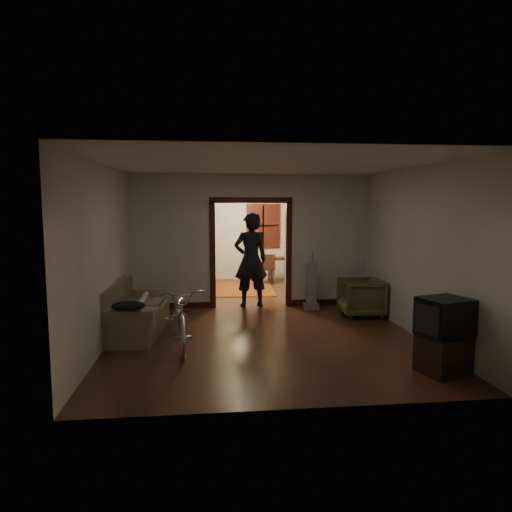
{
  "coord_description": "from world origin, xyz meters",
  "views": [
    {
      "loc": [
        -0.94,
        -8.84,
        2.2
      ],
      "look_at": [
        0.0,
        -0.3,
        1.2
      ],
      "focal_mm": 32.0,
      "sensor_mm": 36.0,
      "label": 1
    }
  ],
  "objects": [
    {
      "name": "rolled_paper",
      "position": [
        -2.05,
        -0.83,
        0.53
      ],
      "size": [
        0.11,
        0.86,
        0.11
      ],
      "primitive_type": "cylinder",
      "rotation": [
        1.57,
        0.0,
        0.0
      ],
      "color": "beige",
      "rests_on": "sofa"
    },
    {
      "name": "locker",
      "position": [
        -1.35,
        3.74,
        0.89
      ],
      "size": [
        0.91,
        0.53,
        1.77
      ],
      "primitive_type": "cube",
      "rotation": [
        0.0,
        0.0,
        -0.05
      ],
      "color": "black",
      "rests_on": "floor"
    },
    {
      "name": "floor",
      "position": [
        0.0,
        0.0,
        0.0
      ],
      "size": [
        5.0,
        8.5,
        0.01
      ],
      "primitive_type": "cube",
      "color": "#351B10",
      "rests_on": "ground"
    },
    {
      "name": "wall_right",
      "position": [
        2.5,
        0.0,
        1.4
      ],
      "size": [
        0.02,
        8.5,
        2.8
      ],
      "primitive_type": "cube",
      "color": "beige",
      "rests_on": "floor"
    },
    {
      "name": "door_casing",
      "position": [
        0.0,
        0.75,
        1.1
      ],
      "size": [
        1.74,
        0.2,
        2.32
      ],
      "primitive_type": "cube",
      "color": "#35100C",
      "rests_on": "floor"
    },
    {
      "name": "globe",
      "position": [
        -1.35,
        3.74,
        1.94
      ],
      "size": [
        0.3,
        0.3,
        0.3
      ],
      "primitive_type": "sphere",
      "color": "#1E5972",
      "rests_on": "locker"
    },
    {
      "name": "crt_tv",
      "position": [
        2.1,
        -3.43,
        0.74
      ],
      "size": [
        0.7,
        0.66,
        0.5
      ],
      "primitive_type": "cube",
      "rotation": [
        0.0,
        0.0,
        0.28
      ],
      "color": "black",
      "rests_on": "tv_stand"
    },
    {
      "name": "armchair",
      "position": [
        2.06,
        -0.35,
        0.37
      ],
      "size": [
        0.83,
        0.81,
        0.73
      ],
      "primitive_type": "imported",
      "rotation": [
        0.0,
        0.0,
        -1.61
      ],
      "color": "brown",
      "rests_on": "floor"
    },
    {
      "name": "wall_left",
      "position": [
        -2.5,
        0.0,
        1.4
      ],
      "size": [
        0.02,
        8.5,
        2.8
      ],
      "primitive_type": "cube",
      "color": "beige",
      "rests_on": "floor"
    },
    {
      "name": "tv_stand",
      "position": [
        2.1,
        -3.43,
        0.25
      ],
      "size": [
        0.66,
        0.63,
        0.5
      ],
      "primitive_type": "cube",
      "rotation": [
        0.0,
        0.0,
        0.28
      ],
      "color": "black",
      "rests_on": "floor"
    },
    {
      "name": "sofa",
      "position": [
        -2.15,
        -1.13,
        0.43
      ],
      "size": [
        1.0,
        1.95,
        0.87
      ],
      "primitive_type": "cube",
      "rotation": [
        0.0,
        0.0,
        -0.08
      ],
      "color": "brown",
      "rests_on": "floor"
    },
    {
      "name": "wall_back",
      "position": [
        0.0,
        4.25,
        1.4
      ],
      "size": [
        5.0,
        0.02,
        2.8
      ],
      "primitive_type": "cube",
      "color": "beige",
      "rests_on": "floor"
    },
    {
      "name": "far_window",
      "position": [
        0.7,
        4.21,
        1.55
      ],
      "size": [
        0.98,
        0.06,
        1.28
      ],
      "primitive_type": "cube",
      "color": "black",
      "rests_on": "wall_back"
    },
    {
      "name": "vacuum",
      "position": [
        1.22,
        0.3,
        0.48
      ],
      "size": [
        0.35,
        0.3,
        0.97
      ],
      "primitive_type": "cube",
      "rotation": [
        0.0,
        0.0,
        0.26
      ],
      "color": "gray",
      "rests_on": "floor"
    },
    {
      "name": "light_switch",
      "position": [
        1.05,
        0.68,
        1.25
      ],
      "size": [
        0.08,
        0.01,
        0.12
      ],
      "primitive_type": "cube",
      "color": "silver",
      "rests_on": "partition_wall"
    },
    {
      "name": "desk",
      "position": [
        1.23,
        3.51,
        0.34
      ],
      "size": [
        1.05,
        0.79,
        0.69
      ],
      "primitive_type": "cube",
      "rotation": [
        0.0,
        0.0,
        0.32
      ],
      "color": "black",
      "rests_on": "floor"
    },
    {
      "name": "ceiling",
      "position": [
        0.0,
        0.0,
        2.8
      ],
      "size": [
        5.0,
        8.5,
        0.01
      ],
      "primitive_type": "cube",
      "color": "white",
      "rests_on": "floor"
    },
    {
      "name": "person",
      "position": [
        -0.0,
        0.7,
        1.0
      ],
      "size": [
        0.8,
        0.6,
        2.0
      ],
      "primitive_type": "imported",
      "rotation": [
        0.0,
        0.0,
        3.33
      ],
      "color": "black",
      "rests_on": "floor"
    },
    {
      "name": "chandelier",
      "position": [
        0.0,
        2.5,
        2.35
      ],
      "size": [
        0.24,
        0.24,
        0.24
      ],
      "primitive_type": "sphere",
      "color": "#FFE0A5",
      "rests_on": "ceiling"
    },
    {
      "name": "bicycle",
      "position": [
        -1.35,
        -1.9,
        0.48
      ],
      "size": [
        0.87,
        1.9,
        0.96
      ],
      "primitive_type": "imported",
      "rotation": [
        0.0,
        0.0,
        0.13
      ],
      "color": "silver",
      "rests_on": "floor"
    },
    {
      "name": "partition_wall",
      "position": [
        0.0,
        0.75,
        1.4
      ],
      "size": [
        5.0,
        0.14,
        2.8
      ],
      "primitive_type": "cube",
      "color": "beige",
      "rests_on": "floor"
    },
    {
      "name": "jacket",
      "position": [
        -2.1,
        -2.04,
        0.68
      ],
      "size": [
        0.49,
        0.37,
        0.14
      ],
      "primitive_type": "ellipsoid",
      "color": "black",
      "rests_on": "sofa"
    },
    {
      "name": "oriental_rug",
      "position": [
        -0.03,
        2.69,
        0.01
      ],
      "size": [
        1.69,
        2.16,
        0.02
      ],
      "primitive_type": "cube",
      "rotation": [
        0.0,
        0.0,
        -0.05
      ],
      "color": "#64270F",
      "rests_on": "floor"
    },
    {
      "name": "desk_chair",
      "position": [
        0.73,
        3.43,
        0.41
      ],
      "size": [
        0.4,
        0.4,
        0.82
      ],
      "primitive_type": "cube",
      "rotation": [
        0.0,
        0.0,
        0.11
      ],
      "color": "black",
      "rests_on": "floor"
    }
  ]
}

